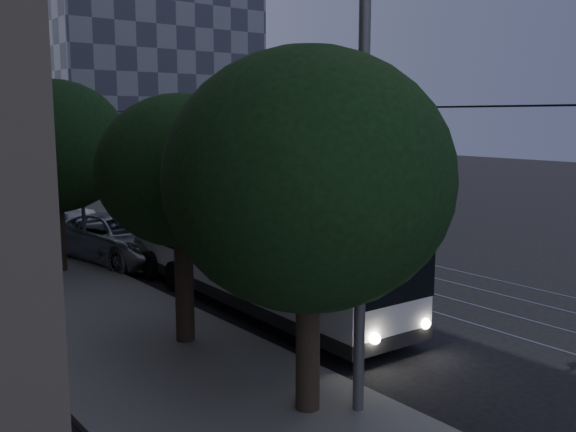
% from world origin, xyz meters
% --- Properties ---
extents(ground, '(120.00, 120.00, 0.00)m').
position_xyz_m(ground, '(0.00, 0.00, 0.00)').
color(ground, black).
rests_on(ground, ground).
extents(tram_rails, '(4.52, 90.00, 0.02)m').
position_xyz_m(tram_rails, '(2.50, 20.00, 0.01)').
color(tram_rails, '#92939A').
rests_on(tram_rails, ground).
extents(overhead_wires, '(2.23, 90.00, 6.00)m').
position_xyz_m(overhead_wires, '(-4.97, 20.00, 3.47)').
color(overhead_wires, black).
rests_on(overhead_wires, ground).
extents(building_distant_right, '(22.00, 18.00, 24.00)m').
position_xyz_m(building_distant_right, '(18.00, 55.00, 12.00)').
color(building_distant_right, '#3E434F').
rests_on(building_distant_right, ground).
extents(trolleybus, '(2.86, 11.94, 5.63)m').
position_xyz_m(trolleybus, '(-3.20, 2.40, 1.63)').
color(trolleybus, '#BABABC').
rests_on(trolleybus, ground).
extents(pickup_silver, '(4.10, 6.91, 1.80)m').
position_xyz_m(pickup_silver, '(-4.01, 9.73, 0.90)').
color(pickup_silver, '#A2A5A9').
rests_on(pickup_silver, ground).
extents(car_white_a, '(1.46, 3.58, 1.22)m').
position_xyz_m(car_white_a, '(-3.54, 16.11, 0.61)').
color(car_white_a, silver).
rests_on(car_white_a, ground).
extents(car_white_b, '(3.40, 5.07, 1.36)m').
position_xyz_m(car_white_b, '(-3.12, 19.76, 0.68)').
color(car_white_b, silver).
rests_on(car_white_b, ground).
extents(car_white_c, '(2.12, 3.96, 1.24)m').
position_xyz_m(car_white_c, '(-2.96, 29.00, 0.62)').
color(car_white_c, '#B4B3B8').
rests_on(car_white_c, ground).
extents(tree_0, '(5.07, 5.07, 6.63)m').
position_xyz_m(tree_0, '(-6.50, -4.28, 4.33)').
color(tree_0, black).
rests_on(tree_0, ground).
extents(tree_1, '(3.89, 3.89, 5.95)m').
position_xyz_m(tree_1, '(-6.50, 0.29, 4.17)').
color(tree_1, black).
rests_on(tree_1, ground).
extents(tree_2, '(4.97, 4.97, 6.66)m').
position_xyz_m(tree_2, '(-6.50, 9.14, 4.41)').
color(tree_2, black).
rests_on(tree_2, ground).
extents(tree_3, '(5.15, 5.15, 6.68)m').
position_xyz_m(tree_3, '(-6.50, 16.00, 4.35)').
color(tree_3, black).
rests_on(tree_3, ground).
extents(streetlamp_near, '(2.42, 0.44, 10.01)m').
position_xyz_m(streetlamp_near, '(-5.39, -4.87, 6.03)').
color(streetlamp_near, slate).
rests_on(streetlamp_near, ground).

